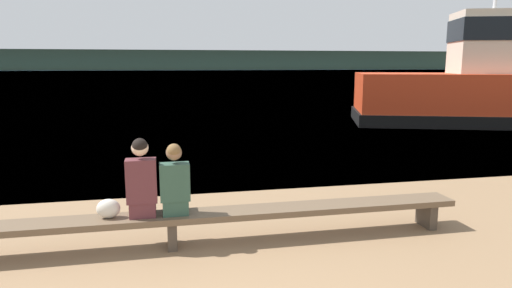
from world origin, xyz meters
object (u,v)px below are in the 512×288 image
object	(u,v)px
person_right	(175,184)
tugboat_red	(486,89)
bench_main	(172,220)
person_left	(142,182)
shopping_bag	(108,209)

from	to	relation	value
person_right	tugboat_red	world-z (taller)	tugboat_red
tugboat_red	bench_main	bearing A→B (deg)	147.71
person_right	tugboat_red	distance (m)	16.01
person_left	tugboat_red	bearing A→B (deg)	37.84
bench_main	tugboat_red	bearing A→B (deg)	38.65
person_left	tugboat_red	xyz separation A→B (m)	(12.90, 10.02, 0.48)
person_left	person_right	bearing A→B (deg)	0.41
person_right	bench_main	bearing A→B (deg)	-170.01
bench_main	person_left	size ratio (longest dim) A/B	7.81
person_left	bench_main	bearing A→B (deg)	-1.09
bench_main	person_right	size ratio (longest dim) A/B	8.51
person_right	shopping_bag	xyz separation A→B (m)	(-0.84, 0.01, -0.28)
bench_main	person_left	world-z (taller)	person_left
person_right	shopping_bag	world-z (taller)	person_right
shopping_bag	tugboat_red	distance (m)	16.68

